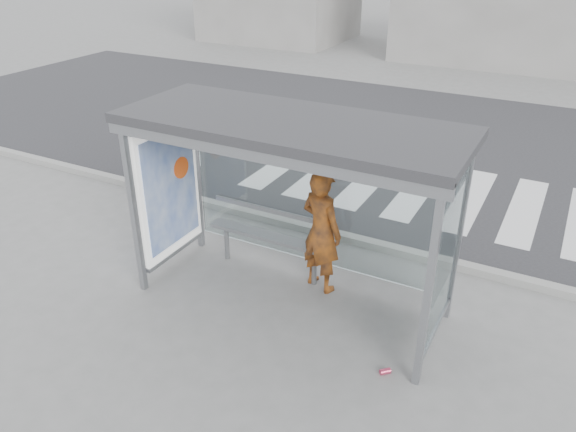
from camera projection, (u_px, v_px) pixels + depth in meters
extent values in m
plane|color=slate|center=(290.00, 301.00, 7.81)|extent=(80.00, 80.00, 0.00)
cube|color=#28292B|center=(427.00, 146.00, 13.29)|extent=(30.00, 10.00, 0.01)
cube|color=gray|center=(345.00, 237.00, 9.31)|extent=(30.00, 0.18, 0.12)
cube|color=silver|center=(285.00, 163.00, 12.37)|extent=(0.55, 3.00, 0.00)
cube|color=silver|center=(326.00, 171.00, 11.96)|extent=(0.55, 3.00, 0.00)
cube|color=silver|center=(370.00, 180.00, 11.54)|extent=(0.55, 3.00, 0.00)
cube|color=silver|center=(418.00, 189.00, 11.13)|extent=(0.55, 3.00, 0.00)
cube|color=silver|center=(469.00, 199.00, 10.71)|extent=(0.55, 3.00, 0.00)
cube|color=silver|center=(524.00, 211.00, 10.29)|extent=(0.55, 3.00, 0.00)
cube|color=gray|center=(134.00, 211.00, 7.51)|extent=(0.08, 0.08, 2.50)
cube|color=gray|center=(428.00, 292.00, 5.85)|extent=(0.08, 0.08, 2.50)
cube|color=gray|center=(196.00, 175.00, 8.61)|extent=(0.08, 0.08, 2.50)
cube|color=gray|center=(459.00, 234.00, 6.95)|extent=(0.08, 0.08, 2.50)
cube|color=#2D2D30|center=(290.00, 125.00, 6.63)|extent=(4.25, 1.65, 0.12)
cube|color=gray|center=(257.00, 154.00, 6.08)|extent=(4.25, 0.06, 0.18)
cube|color=white|center=(313.00, 198.00, 7.76)|extent=(3.80, 0.02, 2.00)
cube|color=white|center=(167.00, 189.00, 8.04)|extent=(0.15, 1.25, 2.00)
cube|color=#3054AC|center=(171.00, 190.00, 8.01)|extent=(0.01, 1.10, 1.70)
cylinder|color=#F65415|center=(181.00, 168.00, 8.08)|extent=(0.02, 0.32, 0.32)
cube|color=white|center=(445.00, 257.00, 6.38)|extent=(0.03, 1.25, 2.00)
cube|color=beige|center=(445.00, 247.00, 6.38)|extent=(0.03, 0.86, 1.16)
imported|color=orange|center=(321.00, 231.00, 7.73)|extent=(0.76, 0.61, 1.81)
cube|color=slate|center=(269.00, 236.00, 8.24)|extent=(1.93, 0.24, 0.05)
cylinder|color=slate|center=(227.00, 243.00, 8.70)|extent=(0.08, 0.08, 0.56)
cylinder|color=slate|center=(314.00, 267.00, 8.07)|extent=(0.08, 0.08, 0.56)
cube|color=slate|center=(272.00, 211.00, 8.15)|extent=(1.93, 0.04, 0.06)
cylinder|color=#E9446A|center=(385.00, 371.00, 6.53)|extent=(0.14, 0.14, 0.07)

